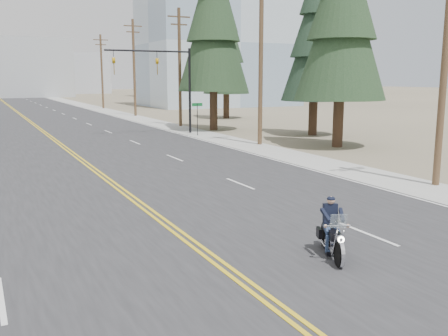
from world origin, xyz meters
name	(u,v)px	position (x,y,z in m)	size (l,w,h in m)	color
ground_plane	(310,333)	(0.00, 0.00, 0.00)	(400.00, 400.00, 0.00)	#776D56
road	(15,111)	(0.00, 70.00, 0.01)	(20.00, 200.00, 0.01)	#303033
sidewalk_right	(97,109)	(11.50, 70.00, 0.01)	(3.00, 200.00, 0.01)	#A5A5A0
traffic_mast_right	(166,74)	(8.98, 32.00, 4.94)	(7.10, 0.26, 7.00)	black
street_sign	(197,113)	(10.80, 30.00, 1.80)	(0.90, 0.06, 2.62)	black
utility_pole_a	(446,50)	(12.50, 8.00, 5.73)	(2.20, 0.30, 11.00)	brown
utility_pole_b	(261,57)	(12.50, 23.00, 5.98)	(2.20, 0.30, 11.50)	brown
utility_pole_c	(180,66)	(12.50, 38.00, 5.73)	(2.20, 0.30, 11.00)	brown
utility_pole_d	(134,66)	(12.50, 53.00, 5.98)	(2.20, 0.30, 11.50)	brown
utility_pole_e	(102,70)	(12.50, 70.00, 5.73)	(2.20, 0.30, 11.00)	brown
glass_building	(218,45)	(32.00, 70.00, 10.00)	(24.00, 16.00, 20.00)	#9EB5CC
haze_bldg_b	(31,68)	(8.00, 125.00, 7.00)	(18.00, 14.00, 14.00)	#ADB2B7
haze_bldg_c	(176,60)	(40.00, 110.00, 9.00)	(16.00, 12.00, 18.00)	#B7BCC6
haze_bldg_e	(82,73)	(25.00, 150.00, 6.00)	(14.00, 14.00, 12.00)	#B7BCC6
motorcyclist	(333,228)	(2.86, 2.99, 0.78)	(0.85, 1.99, 1.56)	black
conifer_near	(343,7)	(16.62, 19.69, 9.09)	(5.98, 5.98, 15.84)	#382619
conifer_mid	(316,34)	(19.40, 26.25, 8.03)	(5.25, 5.25, 13.99)	#382619
conifer_tall	(213,15)	(13.91, 33.52, 9.96)	(6.24, 6.24, 17.35)	#382619
conifer_far	(226,46)	(20.84, 44.75, 8.13)	(5.29, 5.29, 14.17)	#382619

